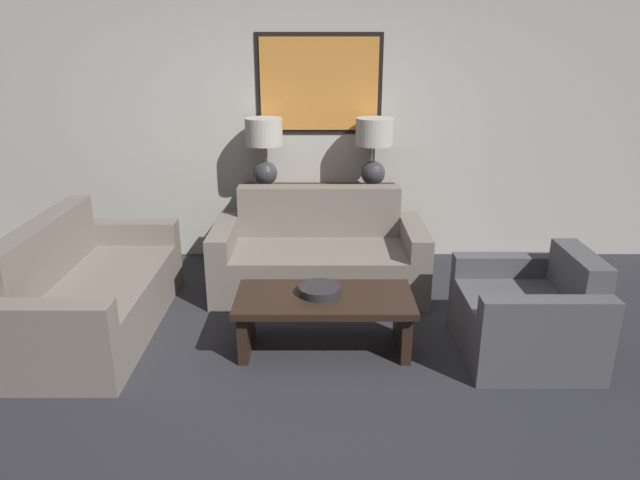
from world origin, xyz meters
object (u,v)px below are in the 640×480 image
couch_by_side (90,294)px  couch_by_back_wall (319,258)px  table_lamp_right (373,145)px  decorative_bowl (319,290)px  armchair_near_back_wall (528,317)px  console_table (319,226)px  coffee_table (324,310)px  table_lamp_left (264,145)px

couch_by_side → couch_by_back_wall: bearing=23.4°
couch_by_back_wall → table_lamp_right: bearing=50.8°
decorative_bowl → armchair_near_back_wall: bearing=-3.5°
console_table → coffee_table: size_ratio=1.20×
table_lamp_left → coffee_table: 1.96m
console_table → couch_by_side: couch_by_side is taller
console_table → armchair_near_back_wall: size_ratio=1.66×
table_lamp_right → couch_by_back_wall: 1.19m
armchair_near_back_wall → decorative_bowl: bearing=176.5°
console_table → table_lamp_left: bearing=180.0°
couch_by_back_wall → decorative_bowl: 1.03m
table_lamp_left → couch_by_side: 2.03m
couch_by_side → coffee_table: size_ratio=1.46×
console_table → coffee_table: 1.68m
decorative_bowl → table_lamp_right: bearing=72.9°
table_lamp_right → armchair_near_back_wall: 2.16m
console_table → coffee_table: (0.04, -1.67, -0.08)m
couch_by_side → decorative_bowl: 1.75m
table_lamp_right → coffee_table: 1.94m
couch_by_side → decorative_bowl: couch_by_side is taller
decorative_bowl → couch_by_back_wall: bearing=90.3°
table_lamp_left → console_table: bearing=0.0°
console_table → couch_by_side: (-1.72, -1.37, -0.09)m
table_lamp_right → couch_by_back_wall: (-0.51, -0.62, -0.88)m
coffee_table → couch_by_back_wall: bearing=92.1°
decorative_bowl → armchair_near_back_wall: (1.45, -0.09, -0.17)m
couch_by_side → coffee_table: (1.76, -0.31, 0.02)m
armchair_near_back_wall → couch_by_side: bearing=173.5°
couch_by_back_wall → couch_by_side: size_ratio=1.00×
table_lamp_left → decorative_bowl: (0.51, -1.64, -0.73)m
table_lamp_left → armchair_near_back_wall: (1.96, -1.73, -0.89)m
console_table → table_lamp_right: table_lamp_right is taller
console_table → armchair_near_back_wall: console_table is taller
couch_by_side → table_lamp_right: bearing=31.6°
table_lamp_left → decorative_bowl: table_lamp_left is taller
couch_by_back_wall → table_lamp_left: bearing=129.2°
table_lamp_right → armchair_near_back_wall: bearing=-61.4°
console_table → armchair_near_back_wall: bearing=-50.0°
coffee_table → table_lamp_right: bearing=74.3°
coffee_table → console_table: bearing=91.3°
couch_by_side → console_table: bearing=38.5°
couch_by_back_wall → decorative_bowl: bearing=-89.7°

